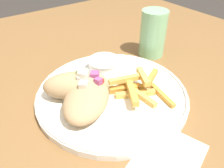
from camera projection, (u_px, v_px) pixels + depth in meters
table at (108, 112)px, 0.53m from camera, size 1.20×1.20×0.71m
plate at (112, 93)px, 0.46m from camera, size 0.31×0.31×0.02m
pita_sandwich_near at (87, 99)px, 0.40m from camera, size 0.15×0.15×0.05m
pita_sandwich_far at (76, 84)px, 0.43m from camera, size 0.14×0.12×0.07m
fries_pile at (137, 87)px, 0.45m from camera, size 0.11×0.12×0.04m
sauce_ramekin at (104, 64)px, 0.51m from camera, size 0.08×0.08×0.03m
water_glass at (153, 36)px, 0.58m from camera, size 0.07×0.07×0.12m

